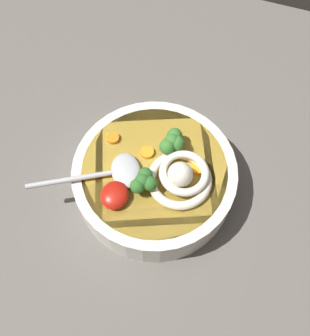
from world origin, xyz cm
name	(u,v)px	position (x,y,z in cm)	size (l,w,h in cm)	color
table_slab	(166,194)	(0.00, 0.00, 1.40)	(101.11, 101.11, 2.80)	#5B5651
soup_bowl	(155,177)	(0.21, 2.15, 6.17)	(25.69, 25.69, 6.53)	silver
noodle_pile	(181,177)	(-0.58, -2.18, 10.68)	(10.76, 10.55, 4.33)	silver
soup_spoon	(117,172)	(-2.69, 7.27, 10.13)	(11.44, 16.64, 1.60)	#B7B7BC
chili_sauce_dollop	(115,195)	(-6.42, 6.10, 10.36)	(4.57, 4.11, 2.05)	#B2190F
broccoli_floret_rear	(144,181)	(-3.44, 2.63, 11.48)	(4.34, 3.74, 3.43)	#7A9E60
broccoli_floret_near_spoon	(173,142)	(4.22, 0.58, 11.66)	(4.70, 4.04, 3.72)	#7A9E60
carrot_slice_front	(147,152)	(2.24, 4.18, 9.66)	(2.13, 2.13, 0.65)	orange
carrot_slice_extra_b	(113,138)	(2.90, 10.21, 9.67)	(2.01, 2.01, 0.69)	orange
carrot_slice_beside_noodles	(198,167)	(2.30, -4.05, 9.71)	(2.42, 2.42, 0.75)	orange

